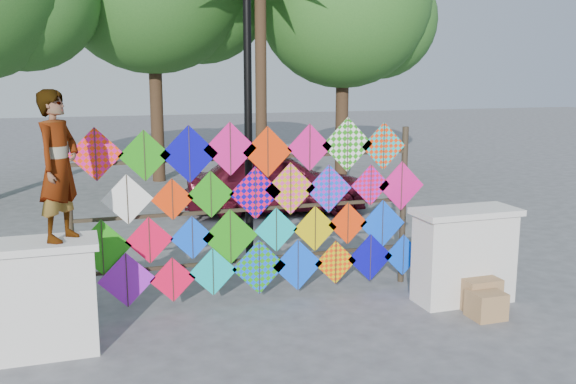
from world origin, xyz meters
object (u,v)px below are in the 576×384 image
(kite_rack, at_px, (259,211))
(lamppost, at_px, (248,97))
(vendor_woman, at_px, (58,166))
(sedan, at_px, (276,182))

(kite_rack, xyz_separation_m, lamppost, (0.20, 1.27, 1.46))
(kite_rack, height_order, vendor_woman, vendor_woman)
(sedan, xyz_separation_m, lamppost, (-1.66, -3.98, 2.01))
(kite_rack, bearing_deg, vendor_woman, -159.38)
(vendor_woman, xyz_separation_m, sedan, (4.32, 6.18, -1.40))
(lamppost, bearing_deg, sedan, 67.37)
(kite_rack, distance_m, lamppost, 1.95)
(sedan, bearing_deg, kite_rack, 169.82)
(kite_rack, distance_m, vendor_woman, 2.76)
(kite_rack, xyz_separation_m, vendor_woman, (-2.46, -0.93, 0.85))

